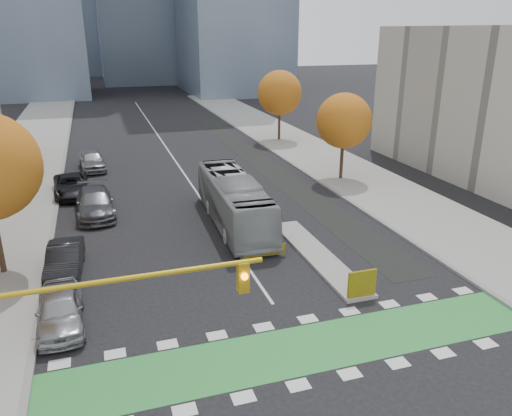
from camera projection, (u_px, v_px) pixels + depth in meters
ground at (320, 373)px, 18.04m from camera, size 300.00×300.00×0.00m
sidewalk_east at (369, 184)px, 39.83m from camera, size 7.00×120.00×0.15m
curb_west at (55, 216)px, 33.05m from camera, size 0.30×120.00×0.16m
curb_east at (329, 188)px, 38.82m from camera, size 0.30×120.00×0.16m
bike_crossing at (303, 349)px, 19.38m from camera, size 20.00×3.00×0.01m
centre_line at (164, 144)px, 53.88m from camera, size 0.15×70.00×0.01m
bike_lane_paint at (259, 161)px, 47.09m from camera, size 2.50×50.00×0.01m
median_island at (317, 255)px, 27.23m from camera, size 1.60×10.00×0.16m
hazard_board at (362, 284)px, 22.69m from camera, size 1.40×0.12×1.30m
tree_east_near at (344, 121)px, 39.58m from camera, size 4.40×4.40×7.08m
tree_east_far at (280, 93)px, 53.93m from camera, size 4.80×4.80×7.65m
traffic_signal_west at (74, 321)px, 13.94m from camera, size 8.53×0.56×5.20m
bus at (234, 201)px, 31.33m from camera, size 3.02×11.38×3.15m
parked_car_a at (60, 309)px, 20.66m from camera, size 2.00×4.63×1.56m
parked_car_b at (65, 260)px, 25.15m from camera, size 1.91×4.69×1.51m
parked_car_c at (95, 203)px, 33.13m from camera, size 2.56×5.93×1.70m
parked_car_d at (72, 185)px, 37.18m from camera, size 2.84×5.56×1.50m
parked_car_e at (92, 160)px, 43.91m from camera, size 2.46×5.18×1.71m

